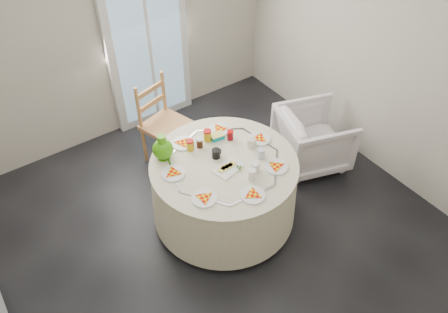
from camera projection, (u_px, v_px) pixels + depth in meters
floor at (217, 229)px, 4.27m from camera, size 4.00×4.00×0.00m
wall_back at (108, 28)px, 4.59m from camera, size 4.00×0.02×2.60m
wall_right at (385, 51)px, 4.24m from camera, size 0.02×4.00×2.60m
glass_door at (147, 41)px, 4.90m from camera, size 1.00×0.08×2.10m
table at (224, 189)px, 4.15m from camera, size 1.38×1.38×0.70m
wooden_chair at (166, 126)px, 4.72m from camera, size 0.55×0.54×0.99m
armchair at (314, 134)px, 4.73m from camera, size 0.85×0.88×0.73m
place_settings at (224, 159)px, 3.88m from camera, size 1.48×1.48×0.02m
jar_cluster at (210, 137)px, 4.03m from camera, size 0.46×0.25×0.13m
butter_tub at (217, 134)px, 4.12m from camera, size 0.14×0.11×0.05m
green_pitcher at (162, 145)px, 3.87m from camera, size 0.20×0.20×0.25m
cheese_platter at (228, 165)px, 3.82m from camera, size 0.29×0.22×0.03m
mugs_glasses at (240, 150)px, 3.92m from camera, size 0.78×0.78×0.11m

